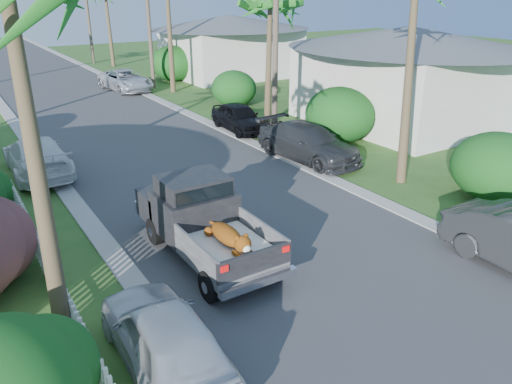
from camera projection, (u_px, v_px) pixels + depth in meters
ground at (403, 323)px, 10.60m from camera, size 120.00×120.00×0.00m
road at (85, 105)px, 30.09m from camera, size 8.00×100.00×0.02m
curb_left at (8, 114)px, 27.94m from camera, size 0.60×100.00×0.06m
curb_right at (153, 97)px, 32.22m from camera, size 0.60×100.00×0.06m
pickup_truck at (199, 217)px, 13.12m from camera, size 1.98×5.12×2.06m
parked_car_rm at (308, 143)px, 20.37m from camera, size 2.49×5.11×1.43m
parked_car_rf at (239, 118)px, 24.47m from camera, size 1.82×4.01×1.34m
parked_car_rd at (125, 81)px, 34.09m from camera, size 2.80×5.20×1.39m
parked_car_ln at (165, 338)px, 9.09m from camera, size 1.76×4.06×1.36m
parked_car_lf at (37, 157)px, 18.70m from camera, size 2.08×4.97×1.43m
palm_r_b at (269, 2)px, 23.31m from camera, size 4.40×4.40×7.20m
shrub_r_a at (498, 167)px, 16.28m from camera, size 2.80×3.08×2.30m
shrub_r_b at (339, 115)px, 22.58m from camera, size 3.00×3.30×2.50m
shrub_r_c at (234, 88)px, 29.52m from camera, size 2.60×2.86×2.10m
shrub_r_d at (173, 63)px, 37.48m from camera, size 3.20×3.52×2.60m
picket_fence at (48, 268)px, 11.72m from camera, size 0.10×11.00×1.00m
house_right_near at (404, 79)px, 25.58m from camera, size 8.00×9.00×4.80m
house_right_far at (230, 48)px, 39.65m from camera, size 9.00×8.00×4.60m
utility_pole_b at (276, 37)px, 21.77m from camera, size 1.60×0.26×9.00m
utility_pole_c at (149, 19)px, 33.47m from camera, size 1.60×0.26×9.00m
utility_pole_d at (88, 11)px, 45.16m from camera, size 1.60×0.26×9.00m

